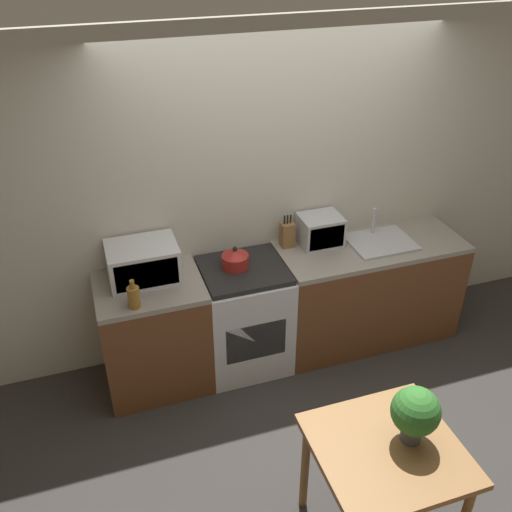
% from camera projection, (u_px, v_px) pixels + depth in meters
% --- Properties ---
extents(ground_plane, '(16.00, 16.00, 0.00)m').
position_uv_depth(ground_plane, '(319.00, 408.00, 4.26)').
color(ground_plane, '#33302D').
extents(wall_back, '(10.00, 0.06, 2.60)m').
position_uv_depth(wall_back, '(275.00, 194.00, 4.41)').
color(wall_back, beige).
rests_on(wall_back, ground_plane).
extents(counter_left_run, '(0.77, 0.62, 0.90)m').
position_uv_depth(counter_left_run, '(154.00, 334.00, 4.29)').
color(counter_left_run, brown).
rests_on(counter_left_run, ground_plane).
extents(counter_right_run, '(1.50, 0.62, 0.90)m').
position_uv_depth(counter_right_run, '(366.00, 291.00, 4.77)').
color(counter_right_run, brown).
rests_on(counter_right_run, ground_plane).
extents(stove_range, '(0.65, 0.62, 0.90)m').
position_uv_depth(stove_range, '(244.00, 316.00, 4.48)').
color(stove_range, silver).
rests_on(stove_range, ground_plane).
extents(kettle, '(0.20, 0.20, 0.18)m').
position_uv_depth(kettle, '(235.00, 258.00, 4.22)').
color(kettle, maroon).
rests_on(kettle, stove_range).
extents(microwave, '(0.50, 0.37, 0.27)m').
position_uv_depth(microwave, '(143.00, 262.00, 4.07)').
color(microwave, silver).
rests_on(microwave, counter_left_run).
extents(bottle, '(0.08, 0.08, 0.21)m').
position_uv_depth(bottle, '(134.00, 297.00, 3.80)').
color(bottle, olive).
rests_on(bottle, counter_left_run).
extents(knife_block, '(0.10, 0.09, 0.27)m').
position_uv_depth(knife_block, '(287.00, 234.00, 4.46)').
color(knife_block, brown).
rests_on(knife_block, counter_right_run).
extents(toaster_oven, '(0.33, 0.27, 0.24)m').
position_uv_depth(toaster_oven, '(320.00, 230.00, 4.49)').
color(toaster_oven, '#ADAFB5').
rests_on(toaster_oven, counter_right_run).
extents(sink_basin, '(0.50, 0.41, 0.24)m').
position_uv_depth(sink_basin, '(380.00, 241.00, 4.55)').
color(sink_basin, '#ADAFB5').
rests_on(sink_basin, counter_right_run).
extents(dining_table, '(0.77, 0.74, 0.76)m').
position_uv_depth(dining_table, '(386.00, 461.00, 3.08)').
color(dining_table, brown).
rests_on(dining_table, ground_plane).
extents(potted_plant, '(0.26, 0.26, 0.34)m').
position_uv_depth(potted_plant, '(415.00, 413.00, 2.96)').
color(potted_plant, '#424247').
rests_on(potted_plant, dining_table).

